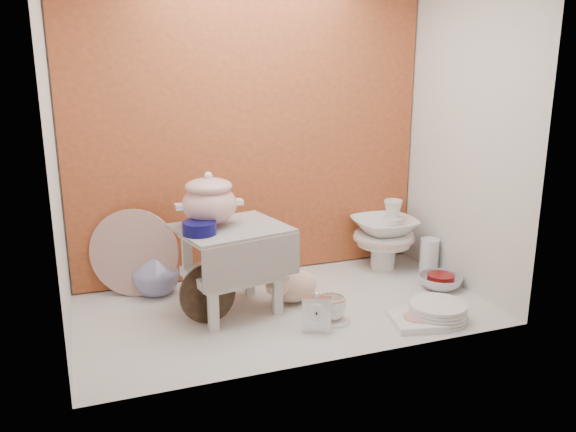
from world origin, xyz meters
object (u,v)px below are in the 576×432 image
at_px(crystal_bowl, 440,282).
at_px(blue_white_vase, 155,271).
at_px(gold_rim_teacup, 331,308).
at_px(dinner_plate_stack, 438,311).
at_px(porcelain_tower, 384,234).
at_px(plush_pig, 293,285).
at_px(mantel_clock, 317,312).
at_px(floral_platter, 134,253).
at_px(soup_tureen, 209,199).
at_px(step_stool, 232,269).

bearing_deg(crystal_bowl, blue_white_vase, 162.64).
relative_size(gold_rim_teacup, dinner_plate_stack, 0.49).
bearing_deg(crystal_bowl, dinner_plate_stack, -126.06).
bearing_deg(porcelain_tower, blue_white_vase, 177.25).
bearing_deg(gold_rim_teacup, dinner_plate_stack, -18.18).
height_order(dinner_plate_stack, crystal_bowl, dinner_plate_stack).
height_order(blue_white_vase, plush_pig, blue_white_vase).
relative_size(blue_white_vase, crystal_bowl, 1.11).
height_order(mantel_clock, gold_rim_teacup, mantel_clock).
bearing_deg(plush_pig, floral_platter, 147.29).
xyz_separation_m(crystal_bowl, porcelain_tower, (-0.12, 0.35, 0.15)).
xyz_separation_m(plush_pig, dinner_plate_stack, (0.51, -0.38, -0.05)).
xyz_separation_m(soup_tureen, floral_platter, (-0.30, 0.29, -0.30)).
relative_size(soup_tureen, dinner_plate_stack, 1.08).
xyz_separation_m(blue_white_vase, porcelain_tower, (1.18, -0.06, 0.07)).
bearing_deg(blue_white_vase, porcelain_tower, -2.75).
bearing_deg(floral_platter, dinner_plate_stack, -31.46).
distance_m(step_stool, dinner_plate_stack, 0.90).
distance_m(blue_white_vase, porcelain_tower, 1.18).
height_order(plush_pig, crystal_bowl, plush_pig).
distance_m(soup_tureen, blue_white_vase, 0.52).
xyz_separation_m(plush_pig, crystal_bowl, (0.73, -0.09, -0.05)).
xyz_separation_m(blue_white_vase, dinner_plate_stack, (1.09, -0.70, -0.08)).
bearing_deg(plush_pig, dinner_plate_stack, -42.10).
relative_size(plush_pig, crystal_bowl, 1.35).
xyz_separation_m(soup_tureen, plush_pig, (0.36, -0.05, -0.42)).
bearing_deg(gold_rim_teacup, mantel_clock, -143.71).
bearing_deg(porcelain_tower, floral_platter, 176.66).
height_order(step_stool, plush_pig, step_stool).
bearing_deg(plush_pig, gold_rim_teacup, -76.87).
height_order(step_stool, blue_white_vase, step_stool).
distance_m(plush_pig, dinner_plate_stack, 0.64).
xyz_separation_m(blue_white_vase, crystal_bowl, (1.30, -0.41, -0.08)).
height_order(gold_rim_teacup, porcelain_tower, porcelain_tower).
relative_size(soup_tureen, plush_pig, 0.99).
distance_m(dinner_plate_stack, crystal_bowl, 0.37).
xyz_separation_m(step_stool, plush_pig, (0.28, -0.01, -0.11)).
distance_m(mantel_clock, plush_pig, 0.31).
relative_size(floral_platter, mantel_clock, 2.42).
xyz_separation_m(step_stool, gold_rim_teacup, (0.36, -0.24, -0.13)).
relative_size(floral_platter, blue_white_vase, 1.80).
height_order(step_stool, soup_tureen, soup_tureen).
distance_m(blue_white_vase, gold_rim_teacup, 0.86).
bearing_deg(gold_rim_teacup, soup_tureen, 146.66).
bearing_deg(dinner_plate_stack, crystal_bowl, 53.94).
height_order(floral_platter, gold_rim_teacup, floral_platter).
relative_size(step_stool, gold_rim_teacup, 3.54).
bearing_deg(porcelain_tower, soup_tureen, -167.67).
height_order(soup_tureen, mantel_clock, soup_tureen).
distance_m(soup_tureen, porcelain_tower, 1.04).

